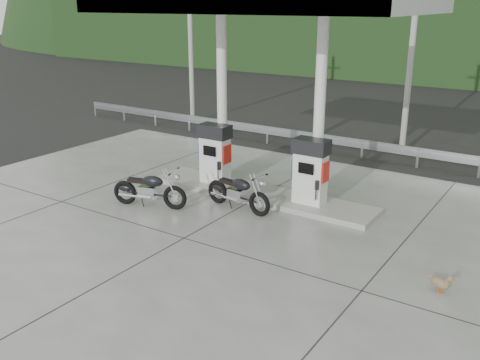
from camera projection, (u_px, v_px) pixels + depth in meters
The scene contains 16 objects.
ground at pixel (209, 225), 13.69m from camera, with size 160.00×160.00×0.00m, color black.
forecourt_apron at pixel (209, 225), 13.69m from camera, with size 18.00×14.00×0.02m, color slate.
pump_island at pixel (260, 194), 15.64m from camera, with size 7.00×1.40×0.15m, color gray.
gas_pump_left at pixel (215, 154), 16.17m from camera, with size 0.95×0.55×1.80m, color white, non-canonical shape.
gas_pump_right at pixel (310, 171), 14.50m from camera, with size 0.95×0.55×1.80m, color white, non-canonical shape.
canopy_column_left at pixel (222, 99), 15.98m from camera, with size 0.30×0.30×5.00m, color white.
canopy_column_right at pixel (319, 111), 14.30m from camera, with size 0.30×0.30×5.00m, color white.
canopy_roof at pixel (262, 5), 13.97m from camera, with size 8.50×5.00×0.40m, color silver.
guardrail at pixel (337, 136), 19.80m from camera, with size 26.00×0.16×1.42m, color gray, non-canonical shape.
road at pixel (370, 136), 22.79m from camera, with size 60.00×7.00×0.01m, color black.
utility_pole_a at pixel (190, 35), 24.12m from camera, with size 0.22×0.22×8.00m, color #989793.
utility_pole_b at pixel (412, 45), 18.90m from camera, with size 0.22×0.22×8.00m, color #989793.
tree_band at pixel (470, 39), 36.48m from camera, with size 80.00×6.00×6.00m, color black.
motorcycle_left at pixel (149, 190), 14.75m from camera, with size 2.05×0.65×0.97m, color black, non-canonical shape.
motorcycle_right at pixel (238, 193), 14.56m from camera, with size 2.03×0.64×0.96m, color black, non-canonical shape.
duck at pixel (440, 283), 10.46m from camera, with size 0.50×0.14×0.36m, color brown, non-canonical shape.
Camera 1 is at (7.62, -10.09, 5.44)m, focal length 40.00 mm.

